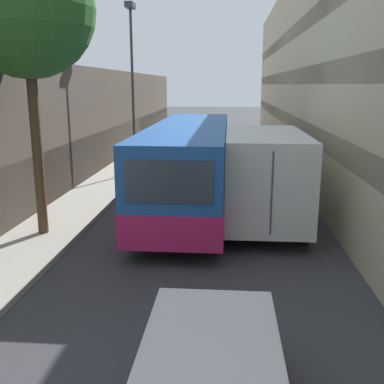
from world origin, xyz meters
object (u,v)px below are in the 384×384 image
object	(u,v)px
box_truck	(262,171)
panel_van	(201,139)
street_tree_left	(26,10)
bus	(190,163)
street_lamp	(132,60)

from	to	relation	value
box_truck	panel_van	size ratio (longest dim) A/B	1.67
box_truck	street_tree_left	bearing A→B (deg)	-159.37
bus	street_lamp	distance (m)	7.22
panel_van	street_tree_left	bearing A→B (deg)	-102.75
bus	street_tree_left	size ratio (longest dim) A/B	1.46
street_tree_left	panel_van	bearing A→B (deg)	77.25
panel_van	street_lamp	world-z (taller)	street_lamp
street_tree_left	bus	bearing A→B (deg)	43.27
street_tree_left	street_lamp	bearing A→B (deg)	84.98
panel_van	street_lamp	bearing A→B (deg)	-112.50
street_lamp	bus	bearing A→B (deg)	-59.79
bus	panel_van	world-z (taller)	bus
bus	street_lamp	world-z (taller)	street_lamp
bus	street_tree_left	world-z (taller)	street_tree_left
box_truck	panel_van	xyz separation A→B (m)	(-2.77, 13.22, -0.54)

